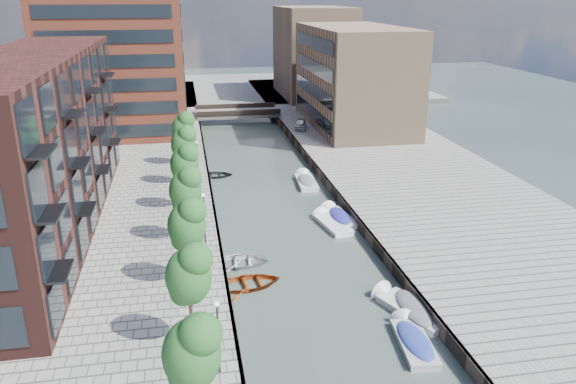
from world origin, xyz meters
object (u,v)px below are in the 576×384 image
object	(u,v)px
bridge	(237,113)
sloop_4	(214,177)
tree_4	(184,162)
motorboat_4	(306,181)
tree_5	(183,143)
tree_1	(188,273)
motorboat_3	(338,216)
motorboat_0	(412,339)
tree_0	(191,350)
sloop_2	(249,286)
car	(300,124)
tree_2	(187,223)
sloop_3	(240,265)
motorboat_1	(407,308)
motorboat_2	(330,223)
tree_3	(185,188)
tree_6	(183,127)

from	to	relation	value
bridge	sloop_4	size ratio (longest dim) A/B	3.12
tree_4	motorboat_4	bearing A→B (deg)	31.41
tree_5	sloop_4	bearing A→B (deg)	57.27
tree_4	motorboat_4	world-z (taller)	tree_4
tree_1	motorboat_3	bearing A→B (deg)	53.90
tree_1	motorboat_0	world-z (taller)	tree_1
tree_0	sloop_2	xyz separation A→B (m)	(4.01, 14.41, -5.31)
tree_0	car	world-z (taller)	tree_0
tree_0	motorboat_0	world-z (taller)	tree_0
tree_2	bridge	bearing A→B (deg)	81.05
sloop_3	sloop_4	xyz separation A→B (m)	(-0.58, 22.06, 0.00)
bridge	motorboat_1	bearing A→B (deg)	-84.94
motorboat_3	bridge	bearing A→B (deg)	96.57
tree_2	tree_4	distance (m)	14.00
tree_4	sloop_2	size ratio (longest dim) A/B	1.27
tree_4	motorboat_2	xyz separation A→B (m)	(12.37, -3.79, -5.21)
tree_5	sloop_2	xyz separation A→B (m)	(4.01, -20.59, -5.31)
bridge	tree_3	xyz separation A→B (m)	(-8.50, -47.00, 3.92)
tree_2	tree_5	xyz separation A→B (m)	(0.00, 21.00, 0.00)
tree_5	sloop_3	bearing A→B (deg)	-77.94
tree_5	tree_0	bearing A→B (deg)	-90.00
tree_5	sloop_2	distance (m)	21.64
bridge	car	bearing A→B (deg)	-54.10
motorboat_4	motorboat_0	bearing A→B (deg)	-90.07
tree_5	motorboat_0	distance (m)	32.02
sloop_3	motorboat_2	size ratio (longest dim) A/B	0.88
sloop_3	motorboat_4	xyz separation A→B (m)	(9.02, 18.00, 0.22)
sloop_2	motorboat_4	world-z (taller)	motorboat_4
sloop_4	motorboat_3	bearing A→B (deg)	-140.26
tree_0	tree_1	world-z (taller)	same
tree_1	sloop_2	xyz separation A→B (m)	(4.01, 7.41, -5.31)
tree_0	motorboat_3	bearing A→B (deg)	62.16
tree_5	tree_6	xyz separation A→B (m)	(0.00, 7.00, 0.00)
tree_4	sloop_3	size ratio (longest dim) A/B	1.27
motorboat_2	motorboat_4	distance (m)	11.55
motorboat_3	car	bearing A→B (deg)	84.47
motorboat_1	motorboat_4	xyz separation A→B (m)	(-0.99, 26.40, -0.01)
tree_0	motorboat_0	bearing A→B (deg)	25.50
motorboat_2	car	xyz separation A→B (m)	(4.09, 32.79, 1.61)
tree_1	motorboat_2	xyz separation A→B (m)	(12.37, 17.21, -5.21)
tree_2	tree_4	world-z (taller)	same
tree_0	sloop_2	world-z (taller)	tree_0
motorboat_3	car	world-z (taller)	car
tree_4	motorboat_2	world-z (taller)	tree_4
motorboat_2	tree_1	bearing A→B (deg)	-125.72
tree_4	motorboat_1	world-z (taller)	tree_4
motorboat_1	tree_2	bearing A→B (deg)	161.27
sloop_2	tree_1	bearing A→B (deg)	142.85
tree_0	sloop_4	distance (m)	40.29
tree_2	tree_4	xyz separation A→B (m)	(0.00, 14.00, 0.00)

